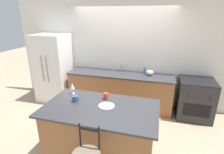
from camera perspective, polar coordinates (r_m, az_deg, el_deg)
ground_plane at (r=4.46m, az=1.36°, el=-11.43°), size 18.00×18.00×0.00m
wall_back at (r=4.60m, az=3.67°, el=7.67°), size 6.00×0.07×2.70m
back_counter at (r=4.57m, az=2.58°, el=-4.20°), size 2.66×0.68×0.90m
sink_faucet at (r=4.56m, az=3.27°, el=3.56°), size 0.02×0.13×0.22m
kitchen_island at (r=3.07m, az=-3.68°, el=-17.22°), size 1.83×1.05×0.92m
refrigerator at (r=5.06m, az=-18.44°, el=2.75°), size 0.86×0.79×1.83m
oven_range at (r=4.52m, az=25.38°, el=-6.45°), size 0.76×0.72×0.92m
dinner_plate at (r=2.84m, az=-1.84°, el=-9.34°), size 0.26×0.26×0.02m
wine_glass at (r=3.29m, az=-12.85°, el=-2.94°), size 0.08×0.08×0.21m
coffee_mug at (r=3.03m, az=-11.90°, el=-6.93°), size 0.13×0.09×0.10m
tumbler_cup at (r=3.04m, az=-1.96°, el=-6.26°), size 0.08×0.08×0.11m
pumpkin_decoration at (r=4.37m, az=12.27°, el=1.45°), size 0.17×0.17×0.16m
soap_bottle at (r=4.43m, az=10.60°, el=1.92°), size 0.06×0.06×0.18m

